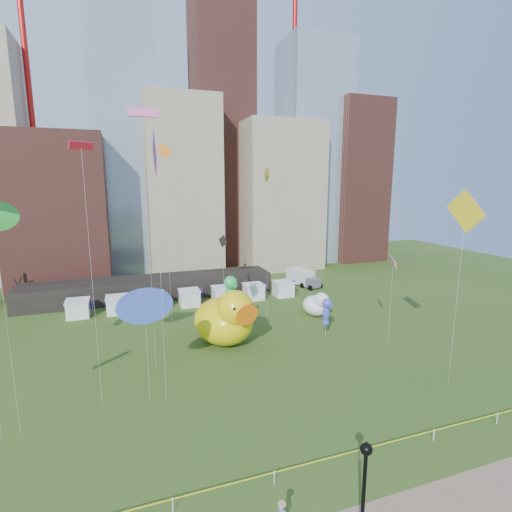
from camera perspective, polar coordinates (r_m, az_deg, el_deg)
name	(u,v)px	position (r m, az deg, el deg)	size (l,w,h in m)	color
ground	(274,484)	(26.86, 2.73, -30.68)	(160.00, 160.00, 0.00)	#304A17
skyline	(171,164)	(80.39, -12.45, 13.12)	(101.00, 23.00, 68.00)	brown
crane_left	(27,13)	(88.64, -30.82, 28.53)	(23.00, 1.00, 76.00)	red
crane_right	(298,47)	(95.73, 6.27, 28.40)	(23.00, 1.00, 76.00)	red
pavilion	(151,288)	(62.85, -15.27, -4.55)	(38.00, 6.00, 3.20)	black
vendor_tents	(190,298)	(57.77, -9.82, -6.18)	(33.24, 2.80, 2.40)	white
caution_tape	(274,474)	(26.41, 2.75, -29.57)	(50.00, 0.06, 0.90)	white
big_duck	(226,318)	(43.23, -4.47, -9.20)	(8.32, 9.45, 6.63)	yellow
small_duck	(317,304)	(53.15, 9.00, -7.10)	(3.90, 4.80, 3.49)	white
seahorse_green	(230,292)	(45.15, -3.82, -5.35)	(1.81, 2.14, 7.22)	silver
seahorse_purple	(327,310)	(45.54, 10.42, -7.86)	(1.17, 1.44, 4.75)	silver
lamppost	(364,482)	(22.23, 15.75, -29.56)	(0.60, 0.60, 5.76)	black
box_truck	(302,277)	(68.31, 6.90, -3.18)	(4.23, 6.94, 2.78)	silver
kite_1	(393,262)	(44.32, 19.67, -0.84)	(1.89, 2.81, 9.84)	silver
kite_2	(223,241)	(49.54, -4.91, 2.21)	(1.86, 3.47, 11.02)	silver
kite_4	(268,175)	(47.18, 1.74, 11.86)	(1.09, 1.43, 19.58)	silver
kite_5	(145,305)	(31.85, -16.17, -7.05)	(3.00, 0.72, 9.76)	silver
kite_6	(165,160)	(47.83, -13.39, 13.71)	(1.79, 0.75, 22.43)	silver
kite_7	(155,157)	(30.01, -14.75, 13.93)	(0.58, 3.39, 21.61)	silver
kite_8	(82,152)	(31.23, -24.44, 13.91)	(1.67, 1.30, 20.69)	silver
kite_9	(143,116)	(36.43, -16.43, 19.27)	(2.56, 0.44, 24.11)	silver
kite_12	(465,213)	(36.73, 28.61, 5.62)	(0.41, 3.67, 17.31)	silver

